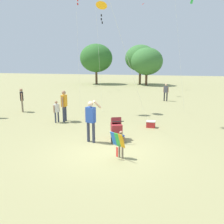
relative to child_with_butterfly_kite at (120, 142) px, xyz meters
The scene contains 11 objects.
ground_plane 1.13m from the child_with_butterfly_kite, 135.66° to the left, with size 120.00×120.00×0.00m, color #938E5B.
treeline_distant 29.45m from the child_with_butterfly_kite, 84.10° to the left, with size 35.22×6.32×6.78m.
child_with_butterfly_kite is the anchor object (origin of this frame).
person_adult_flyer 2.16m from the child_with_butterfly_kite, 141.15° to the left, with size 0.65×0.54×1.86m.
stroller 2.04m from the child_with_butterfly_kite, 109.60° to the left, with size 0.80×1.11×1.03m.
kite_green_novelty 10.42m from the child_with_butterfly_kite, 113.65° to the left, with size 0.76×1.63×7.20m.
person_red_shirt 10.40m from the child_with_butterfly_kite, 145.89° to the left, with size 0.39×0.43×1.64m.
person_sitting_far 6.17m from the child_with_butterfly_kite, 140.82° to the left, with size 0.27×0.37×1.25m.
person_kid_running 6.19m from the child_with_butterfly_kite, 136.45° to the left, with size 0.28×0.58×1.80m.
person_back_turned 13.63m from the child_with_butterfly_kite, 87.48° to the left, with size 0.49×0.27×1.56m.
cooler_box 4.45m from the child_with_butterfly_kite, 83.53° to the left, with size 0.45×0.33×0.35m.
Camera 1 is at (2.64, -8.13, 3.31)m, focal length 37.01 mm.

